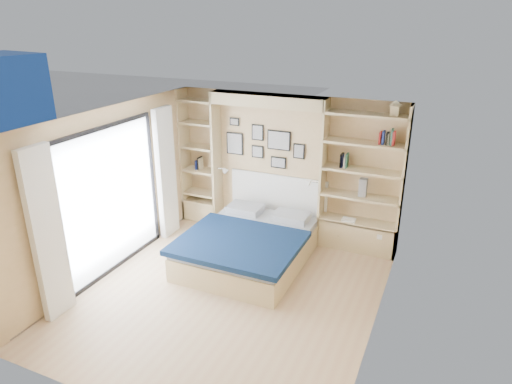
% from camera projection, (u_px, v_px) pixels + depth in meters
% --- Properties ---
extents(ground, '(4.50, 4.50, 0.00)m').
position_uv_depth(ground, '(230.00, 294.00, 6.51)').
color(ground, tan).
rests_on(ground, ground).
extents(room_shell, '(4.50, 4.50, 4.50)m').
position_uv_depth(room_shell, '(250.00, 185.00, 7.56)').
color(room_shell, tan).
rests_on(room_shell, ground).
extents(bed, '(1.82, 2.40, 1.07)m').
position_uv_depth(bed, '(249.00, 245.00, 7.30)').
color(bed, '#CDBA86').
rests_on(bed, ground).
extents(photo_gallery, '(1.48, 0.02, 0.82)m').
position_uv_depth(photo_gallery, '(263.00, 144.00, 7.99)').
color(photo_gallery, black).
rests_on(photo_gallery, ground).
extents(reading_lamps, '(1.92, 0.12, 0.15)m').
position_uv_depth(reading_lamps, '(266.00, 176.00, 7.93)').
color(reading_lamps, silver).
rests_on(reading_lamps, ground).
extents(shelf_decor, '(3.56, 0.23, 2.03)m').
position_uv_depth(shelf_decor, '(349.00, 151.00, 7.25)').
color(shelf_decor, navy).
rests_on(shelf_decor, ground).
extents(deck, '(3.20, 4.00, 0.05)m').
position_uv_depth(deck, '(44.00, 246.00, 7.87)').
color(deck, '#716253').
rests_on(deck, ground).
extents(deck_chair, '(0.61, 0.86, 0.79)m').
position_uv_depth(deck_chair, '(113.00, 209.00, 8.38)').
color(deck_chair, tan).
rests_on(deck_chair, ground).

